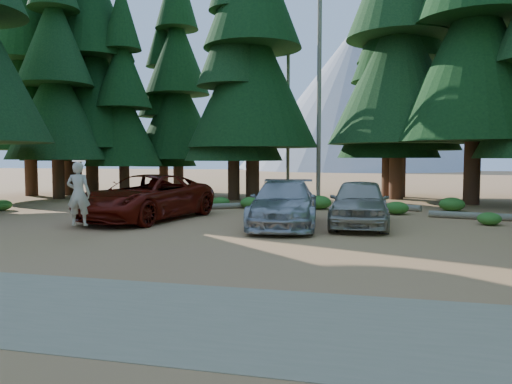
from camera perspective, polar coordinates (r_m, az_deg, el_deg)
ground at (r=14.15m, az=-3.04°, el=-5.70°), size 160.00×160.00×0.00m
gravel_strip at (r=8.30m, az=-16.47°, el=-12.81°), size 26.00×3.50×0.01m
forest_belt_north at (r=28.73m, az=5.65°, el=-0.78°), size 36.00×7.00×22.00m
snag_front at (r=28.27m, az=7.22°, el=11.32°), size 0.24×0.24×12.00m
snag_back at (r=29.92m, az=3.68°, el=9.01°), size 0.20×0.20×10.00m
mountain_peak at (r=102.32m, az=10.14°, el=9.73°), size 48.00×50.00×28.00m
red_pickup at (r=19.38m, az=-12.42°, el=-0.60°), size 3.90×6.60×1.72m
silver_minivan_center at (r=17.15m, az=3.22°, el=-1.34°), size 2.82×5.66×1.58m
silver_minivan_right at (r=17.51m, az=11.75°, el=-1.20°), size 2.00×4.83×1.64m
frisbee_player at (r=15.59m, az=-19.63°, el=-0.16°), size 0.77×0.60×1.93m
log_left at (r=22.85m, az=-5.50°, el=-1.68°), size 3.09×2.31×0.26m
log_mid at (r=23.80m, az=14.77°, el=-1.55°), size 2.96×2.02×0.27m
log_right at (r=20.87m, az=24.98°, el=-2.55°), size 4.23×1.16×0.27m
shrub_far_left at (r=23.55m, az=-15.09°, el=-1.36°), size 0.86×0.86×0.47m
shrub_left at (r=23.92m, az=-4.05°, el=-1.15°), size 0.87×0.87×0.48m
shrub_center_left at (r=23.06m, az=7.20°, el=-1.18°), size 1.14×1.14×0.63m
shrub_center_right at (r=23.15m, az=-0.59°, el=-1.23°), size 0.99×0.99×0.55m
shrub_right at (r=21.62m, az=15.79°, el=-1.76°), size 0.97×0.97×0.53m
shrub_far_right at (r=23.65m, az=21.48°, el=-1.32°), size 1.11×1.11×0.61m
shrub_edge_west at (r=25.04m, az=-27.08°, el=-1.34°), size 0.89×0.89×0.49m
shrub_edge_east at (r=19.35m, az=25.11°, el=-2.79°), size 0.81×0.81×0.45m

